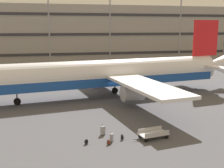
% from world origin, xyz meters
% --- Properties ---
extents(ground_plane, '(600.00, 600.00, 0.00)m').
position_xyz_m(ground_plane, '(0.00, 0.00, 0.00)').
color(ground_plane, '#4C4C51').
extents(terminal_structure, '(147.26, 18.47, 15.98)m').
position_xyz_m(terminal_structure, '(0.00, 50.57, 7.99)').
color(terminal_structure, gray).
rests_on(terminal_structure, ground_plane).
extents(airliner, '(39.87, 32.37, 10.95)m').
position_xyz_m(airliner, '(-0.10, 1.28, 3.29)').
color(airliner, silver).
rests_on(airliner, ground_plane).
extents(light_mast_center_left, '(1.80, 0.50, 19.06)m').
position_xyz_m(light_mast_center_left, '(-8.11, 36.71, 11.18)').
color(light_mast_center_left, gray).
rests_on(light_mast_center_left, ground_plane).
extents(light_mast_center_right, '(1.80, 0.50, 19.53)m').
position_xyz_m(light_mast_center_right, '(7.52, 36.71, 11.42)').
color(light_mast_center_right, gray).
rests_on(light_mast_center_right, ground_plane).
extents(light_mast_right, '(1.80, 0.50, 20.39)m').
position_xyz_m(light_mast_right, '(27.52, 36.71, 11.86)').
color(light_mast_right, gray).
rests_on(light_mast_right, ground_plane).
extents(suitcase_large, '(0.48, 0.42, 0.98)m').
position_xyz_m(suitcase_large, '(-4.56, -13.40, 0.43)').
color(suitcase_large, gray).
rests_on(suitcase_large, ground_plane).
extents(suitcase_upright, '(0.38, 0.43, 0.87)m').
position_xyz_m(suitcase_upright, '(-4.15, -15.20, 0.39)').
color(suitcase_upright, gray).
rests_on(suitcase_upright, ground_plane).
extents(backpack_teal, '(0.39, 0.33, 0.49)m').
position_xyz_m(backpack_teal, '(-6.38, -15.21, 0.21)').
color(backpack_teal, black).
rests_on(backpack_teal, ground_plane).
extents(backpack_purple, '(0.37, 0.41, 0.49)m').
position_xyz_m(backpack_purple, '(-4.54, -15.77, 0.21)').
color(backpack_purple, '#592619').
rests_on(backpack_purple, ground_plane).
extents(backpack_orange, '(0.37, 0.41, 0.54)m').
position_xyz_m(backpack_orange, '(-3.11, -14.95, 0.23)').
color(backpack_orange, black).
rests_on(backpack_orange, ground_plane).
extents(baggage_cart, '(3.37, 1.72, 0.82)m').
position_xyz_m(baggage_cart, '(-0.32, -15.28, 0.43)').
color(baggage_cart, '#B7B7BC').
rests_on(baggage_cart, ground_plane).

